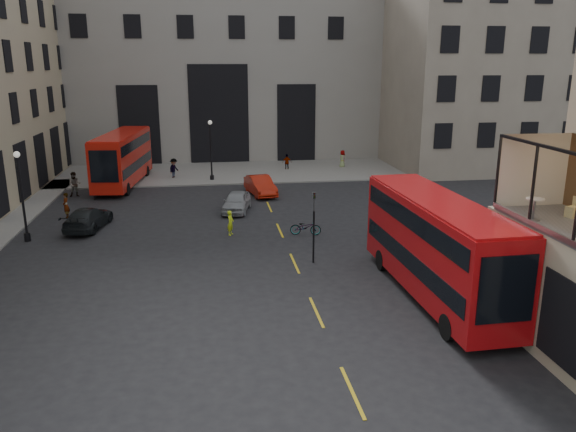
{
  "coord_description": "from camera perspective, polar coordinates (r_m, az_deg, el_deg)",
  "views": [
    {
      "loc": [
        -6.29,
        -15.35,
        10.2
      ],
      "look_at": [
        -2.56,
        10.55,
        3.0
      ],
      "focal_mm": 35.0,
      "sensor_mm": 36.0,
      "label": 1
    }
  ],
  "objects": [
    {
      "name": "ground",
      "position": [
        19.48,
        12.49,
        -16.6
      ],
      "size": [
        140.0,
        140.0,
        0.0
      ],
      "primitive_type": "plane",
      "color": "black",
      "rests_on": "ground"
    },
    {
      "name": "gateway",
      "position": [
        63.36,
        -7.27,
        14.53
      ],
      "size": [
        35.0,
        10.6,
        18.0
      ],
      "color": "gray",
      "rests_on": "ground"
    },
    {
      "name": "building_right",
      "position": [
        61.25,
        17.83,
        14.86
      ],
      "size": [
        16.6,
        18.6,
        20.0
      ],
      "color": "gray",
      "rests_on": "ground"
    },
    {
      "name": "pavement_far",
      "position": [
        54.31,
        -7.78,
        4.48
      ],
      "size": [
        40.0,
        12.0,
        0.12
      ],
      "primitive_type": "cube",
      "color": "slate",
      "rests_on": "ground"
    },
    {
      "name": "traffic_light_near",
      "position": [
        28.93,
        2.64,
        -0.23
      ],
      "size": [
        0.16,
        0.2,
        3.8
      ],
      "color": "black",
      "rests_on": "ground"
    },
    {
      "name": "traffic_light_far",
      "position": [
        44.9,
        -19.32,
        4.54
      ],
      "size": [
        0.16,
        0.2,
        3.8
      ],
      "color": "black",
      "rests_on": "ground"
    },
    {
      "name": "street_lamp_a",
      "position": [
        35.89,
        -25.34,
        1.32
      ],
      "size": [
        0.36,
        0.36,
        5.33
      ],
      "color": "black",
      "rests_on": "ground"
    },
    {
      "name": "street_lamp_b",
      "position": [
        49.97,
        -7.82,
        6.25
      ],
      "size": [
        0.36,
        0.36,
        5.33
      ],
      "color": "black",
      "rests_on": "ground"
    },
    {
      "name": "bus_near",
      "position": [
        25.5,
        14.82,
        -2.65
      ],
      "size": [
        2.95,
        11.38,
        4.51
      ],
      "color": "#B00C0F",
      "rests_on": "ground"
    },
    {
      "name": "bus_far",
      "position": [
        49.72,
        -16.45,
        5.85
      ],
      "size": [
        3.74,
        11.37,
        4.45
      ],
      "color": "red",
      "rests_on": "ground"
    },
    {
      "name": "car_a",
      "position": [
        39.67,
        -5.25,
        1.47
      ],
      "size": [
        2.51,
        4.38,
        1.4
      ],
      "primitive_type": "imported",
      "rotation": [
        0.0,
        0.0,
        -0.22
      ],
      "color": "#929599",
      "rests_on": "ground"
    },
    {
      "name": "car_b",
      "position": [
        44.53,
        -2.83,
        3.11
      ],
      "size": [
        2.42,
        4.78,
        1.5
      ],
      "primitive_type": "imported",
      "rotation": [
        0.0,
        0.0,
        0.19
      ],
      "color": "#A81A0A",
      "rests_on": "ground"
    },
    {
      "name": "car_c",
      "position": [
        37.54,
        -19.65,
        -0.21
      ],
      "size": [
        2.73,
        5.0,
        1.37
      ],
      "primitive_type": "imported",
      "rotation": [
        0.0,
        0.0,
        2.96
      ],
      "color": "black",
      "rests_on": "ground"
    },
    {
      "name": "bicycle",
      "position": [
        34.17,
        1.8,
        -1.13
      ],
      "size": [
        1.96,
        1.02,
        0.98
      ],
      "primitive_type": "imported",
      "rotation": [
        0.0,
        0.0,
        1.36
      ],
      "color": "gray",
      "rests_on": "ground"
    },
    {
      "name": "cyclist",
      "position": [
        34.26,
        -5.87,
        -0.7
      ],
      "size": [
        0.56,
        0.65,
        1.52
      ],
      "primitive_type": "imported",
      "rotation": [
        0.0,
        0.0,
        1.15
      ],
      "color": "#C8E718",
      "rests_on": "ground"
    },
    {
      "name": "pedestrian_a",
      "position": [
        46.87,
        -20.84,
        3.02
      ],
      "size": [
        1.04,
        0.85,
        1.95
      ],
      "primitive_type": "imported",
      "rotation": [
        0.0,
        0.0,
        0.13
      ],
      "color": "gray",
      "rests_on": "ground"
    },
    {
      "name": "pedestrian_b",
      "position": [
        51.64,
        -11.51,
        4.73
      ],
      "size": [
        1.19,
        1.38,
        1.85
      ],
      "primitive_type": "imported",
      "rotation": [
        0.0,
        0.0,
        1.05
      ],
      "color": "gray",
      "rests_on": "ground"
    },
    {
      "name": "pedestrian_c",
      "position": [
        54.7,
        -0.1,
        5.47
      ],
      "size": [
        0.94,
        0.43,
        1.57
      ],
      "primitive_type": "imported",
      "rotation": [
        0.0,
        0.0,
        3.19
      ],
      "color": "gray",
      "rests_on": "ground"
    },
    {
      "name": "pedestrian_d",
      "position": [
        56.3,
        5.54,
        5.78
      ],
      "size": [
        0.72,
        0.95,
        1.75
      ],
      "primitive_type": "imported",
      "rotation": [
        0.0,
        0.0,
        1.77
      ],
      "color": "gray",
      "rests_on": "ground"
    },
    {
      "name": "pedestrian_e",
      "position": [
        40.6,
        -21.63,
        0.99
      ],
      "size": [
        0.47,
        0.66,
        1.73
      ],
      "primitive_type": "imported",
      "rotation": [
        0.0,
        0.0,
        4.79
      ],
      "color": "gray",
      "rests_on": "ground"
    },
    {
      "name": "cafe_table_far",
      "position": [
        22.38,
        23.76,
        0.97
      ],
      "size": [
        0.64,
        0.64,
        0.81
      ],
      "color": "beige",
      "rests_on": "cafe_floor"
    },
    {
      "name": "cafe_chair_d",
      "position": [
        23.41,
        26.94,
        0.43
      ],
      "size": [
        0.46,
        0.46,
        0.77
      ],
      "color": "#DEC680",
      "rests_on": "cafe_floor"
    }
  ]
}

